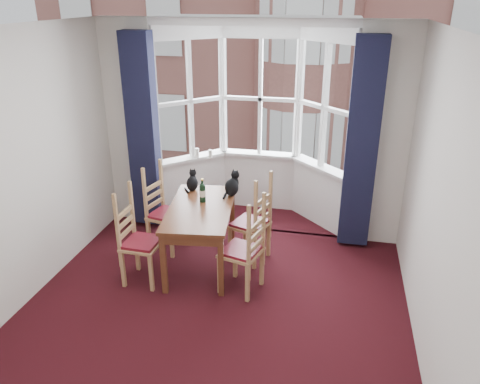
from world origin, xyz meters
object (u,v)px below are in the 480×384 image
(chair_right_near, at_px, (249,254))
(candle_short, at_px, (210,154))
(wine_bottle, at_px, (202,192))
(candle_tall, at_px, (197,153))
(chair_left_far, at_px, (161,214))
(cat_left, at_px, (192,182))
(cat_right, at_px, (232,186))
(chair_left_near, at_px, (135,243))
(dining_table, at_px, (201,215))
(chair_right_far, at_px, (256,226))

(chair_right_near, bearing_deg, candle_short, 116.40)
(wine_bottle, height_order, candle_tall, wine_bottle)
(chair_left_far, bearing_deg, cat_left, 25.69)
(candle_short, bearing_deg, chair_left_far, -106.45)
(candle_tall, bearing_deg, cat_right, -52.95)
(chair_right_near, height_order, cat_left, cat_left)
(cat_left, distance_m, candle_short, 0.98)
(chair_left_far, distance_m, candle_short, 1.29)
(chair_right_near, distance_m, cat_left, 1.35)
(chair_left_near, distance_m, chair_left_far, 0.77)
(wine_bottle, bearing_deg, chair_right_near, -41.26)
(dining_table, relative_size, cat_right, 4.43)
(chair_left_near, relative_size, chair_right_far, 1.00)
(candle_short, bearing_deg, cat_right, -61.37)
(chair_right_far, distance_m, cat_left, 0.99)
(wine_bottle, xyz_separation_m, candle_tall, (-0.45, 1.27, 0.05))
(cat_right, bearing_deg, dining_table, -123.22)
(chair_right_far, distance_m, wine_bottle, 0.77)
(cat_left, height_order, wine_bottle, wine_bottle)
(chair_left_far, distance_m, candle_tall, 1.23)
(chair_right_near, xyz_separation_m, candle_tall, (-1.13, 1.87, 0.47))
(chair_left_near, relative_size, chair_right_near, 1.00)
(dining_table, bearing_deg, cat_right, 56.78)
(chair_left_far, height_order, cat_right, cat_right)
(candle_short, bearing_deg, chair_right_far, -53.83)
(chair_left_far, relative_size, candle_tall, 6.83)
(cat_left, xyz_separation_m, candle_tall, (-0.23, 0.95, 0.07))
(chair_left_far, distance_m, cat_left, 0.58)
(chair_right_far, relative_size, wine_bottle, 3.16)
(dining_table, distance_m, candle_short, 1.51)
(dining_table, distance_m, cat_right, 0.56)
(chair_left_far, distance_m, wine_bottle, 0.75)
(chair_left_near, height_order, wine_bottle, wine_bottle)
(dining_table, height_order, chair_right_near, chair_right_near)
(chair_left_near, xyz_separation_m, candle_short, (0.36, 1.93, 0.45))
(chair_left_near, distance_m, cat_right, 1.36)
(cat_right, relative_size, wine_bottle, 1.11)
(chair_right_near, xyz_separation_m, chair_right_far, (-0.04, 0.66, 0.00))
(chair_left_near, height_order, chair_left_far, same)
(chair_right_far, height_order, cat_right, cat_right)
(chair_left_near, distance_m, wine_bottle, 0.98)
(cat_left, distance_m, cat_right, 0.53)
(dining_table, xyz_separation_m, wine_bottle, (-0.02, 0.16, 0.23))
(chair_left_near, bearing_deg, chair_right_near, 1.56)
(chair_left_far, bearing_deg, candle_short, 73.55)
(cat_left, bearing_deg, candle_tall, 103.39)
(cat_left, xyz_separation_m, wine_bottle, (0.23, -0.32, 0.02))
(chair_left_near, relative_size, candle_tall, 6.83)
(chair_left_near, relative_size, candle_short, 8.06)
(chair_right_far, bearing_deg, wine_bottle, -174.44)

